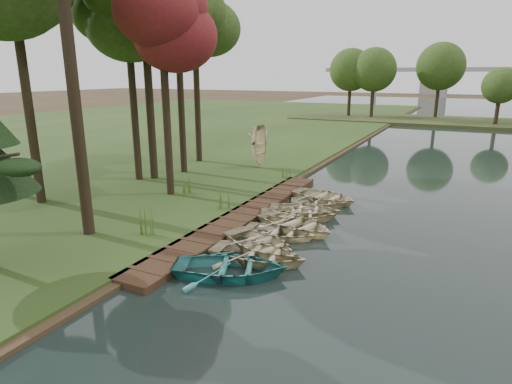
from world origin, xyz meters
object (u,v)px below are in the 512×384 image
at_px(rowboat_2, 260,242).
at_px(stored_rowboat, 260,163).
at_px(rowboat_1, 258,252).
at_px(boardwalk, 243,216).
at_px(rowboat_0, 230,265).

xyz_separation_m(rowboat_2, stored_rowboat, (-6.37, 12.99, 0.18)).
distance_m(rowboat_1, stored_rowboat, 15.47).
height_order(rowboat_1, stored_rowboat, stored_rowboat).
distance_m(boardwalk, rowboat_0, 6.18).
xyz_separation_m(rowboat_0, rowboat_2, (-0.02, 2.40, -0.02)).
bearing_deg(rowboat_0, boardwalk, 2.19).
height_order(rowboat_1, rowboat_2, rowboat_2).
relative_size(rowboat_0, stored_rowboat, 1.29).
bearing_deg(stored_rowboat, rowboat_1, -141.73).
xyz_separation_m(boardwalk, rowboat_0, (2.51, -5.63, 0.31)).
distance_m(rowboat_1, rowboat_2, 1.00).
bearing_deg(rowboat_0, stored_rowboat, 0.69).
relative_size(boardwalk, rowboat_1, 4.33).
bearing_deg(rowboat_0, rowboat_1, -34.82).
bearing_deg(stored_rowboat, boardwalk, -145.85).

